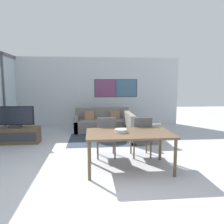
# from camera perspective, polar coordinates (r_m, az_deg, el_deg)

# --- Properties ---
(ground_plane) EXTENTS (24.00, 24.00, 0.00)m
(ground_plane) POSITION_cam_1_polar(r_m,az_deg,el_deg) (4.08, -4.01, -17.97)
(ground_plane) COLOR #B2B2B7
(wall_back) EXTENTS (7.15, 0.09, 2.80)m
(wall_back) POSITION_cam_1_polar(r_m,az_deg,el_deg) (9.07, -4.69, 5.30)
(wall_back) COLOR silver
(wall_back) RESTS_ON ground_plane
(area_rug) EXTENTS (2.21, 1.72, 0.01)m
(area_rug) POSITION_cam_1_polar(r_m,az_deg,el_deg) (6.92, -1.96, -7.14)
(area_rug) COLOR #333D4C
(area_rug) RESTS_ON ground_plane
(tv_console) EXTENTS (1.37, 0.46, 0.47)m
(tv_console) POSITION_cam_1_polar(r_m,az_deg,el_deg) (7.04, -23.86, -5.60)
(tv_console) COLOR brown
(tv_console) RESTS_ON ground_plane
(television) EXTENTS (1.10, 0.20, 0.63)m
(television) POSITION_cam_1_polar(r_m,az_deg,el_deg) (6.94, -24.09, -1.20)
(television) COLOR #2D2D33
(television) RESTS_ON tv_console
(sofa_main) EXTENTS (2.02, 0.90, 0.84)m
(sofa_main) POSITION_cam_1_polar(r_m,az_deg,el_deg) (8.10, -2.51, -2.99)
(sofa_main) COLOR slate
(sofa_main) RESTS_ON ground_plane
(sofa_side) EXTENTS (0.90, 1.43, 0.84)m
(sofa_side) POSITION_cam_1_polar(r_m,az_deg,el_deg) (6.93, 6.84, -4.85)
(sofa_side) COLOR slate
(sofa_side) RESTS_ON ground_plane
(coffee_table) EXTENTS (0.86, 0.86, 0.37)m
(coffee_table) POSITION_cam_1_polar(r_m,az_deg,el_deg) (6.85, -1.98, -4.92)
(coffee_table) COLOR brown
(coffee_table) RESTS_ON ground_plane
(dining_table) EXTENTS (1.73, 1.03, 0.77)m
(dining_table) POSITION_cam_1_polar(r_m,az_deg,el_deg) (4.46, 4.48, -6.21)
(dining_table) COLOR brown
(dining_table) RESTS_ON ground_plane
(dining_chair_left) EXTENTS (0.46, 0.46, 0.98)m
(dining_chair_left) POSITION_cam_1_polar(r_m,az_deg,el_deg) (5.15, -1.56, -6.29)
(dining_chair_left) COLOR #4C4C51
(dining_chair_left) RESTS_ON ground_plane
(dining_chair_centre) EXTENTS (0.46, 0.46, 0.98)m
(dining_chair_centre) POSITION_cam_1_polar(r_m,az_deg,el_deg) (5.23, 7.74, -6.15)
(dining_chair_centre) COLOR #4C4C51
(dining_chair_centre) RESTS_ON ground_plane
(fruit_bowl) EXTENTS (0.26, 0.26, 0.07)m
(fruit_bowl) POSITION_cam_1_polar(r_m,az_deg,el_deg) (4.42, 2.34, -4.86)
(fruit_bowl) COLOR #B7B2A8
(fruit_bowl) RESTS_ON dining_table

